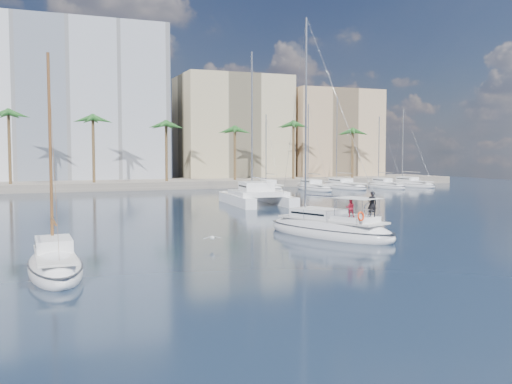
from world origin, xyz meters
name	(u,v)px	position (x,y,z in m)	size (l,w,h in m)	color
ground	(269,245)	(0.00, 0.00, 0.00)	(160.00, 160.00, 0.00)	black
quay	(123,184)	(0.00, 61.00, 0.60)	(120.00, 14.00, 1.20)	gray
building_modern	(40,105)	(-12.00, 73.00, 14.00)	(42.00, 16.00, 28.00)	silver
building_beige	(232,130)	(22.00, 70.00, 10.00)	(20.00, 14.00, 20.00)	tan
building_tan_right	(330,136)	(42.00, 68.00, 9.00)	(18.00, 12.00, 18.00)	tan
palm_centre	(126,123)	(0.00, 57.00, 10.28)	(3.60, 3.60, 12.30)	brown
palm_right	(321,127)	(34.00, 57.00, 10.28)	(3.60, 3.60, 12.30)	brown
main_sloop	(329,229)	(5.33, 1.93, 0.51)	(7.03, 11.35, 16.08)	white
small_sloop	(55,265)	(-12.89, -4.09, 0.42)	(2.63, 7.95, 11.36)	white
catamaran	(257,194)	(9.55, 26.15, 1.14)	(6.80, 12.16, 17.13)	white
seagull	(212,238)	(-3.55, 0.69, 0.54)	(1.19, 0.51, 0.22)	silver
moored_yacht_a	(270,190)	(20.00, 47.00, 0.00)	(2.72, 9.35, 11.90)	white
moored_yacht_b	(314,190)	(26.50, 45.00, 0.00)	(3.14, 10.78, 13.72)	white
moored_yacht_c	(344,188)	(33.00, 47.00, 0.00)	(3.55, 12.21, 15.54)	white
moored_yacht_d	(386,188)	(39.50, 45.00, 0.00)	(2.72, 9.35, 11.90)	white
moored_yacht_e	(411,187)	(46.00, 47.00, 0.00)	(3.14, 10.78, 13.72)	white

